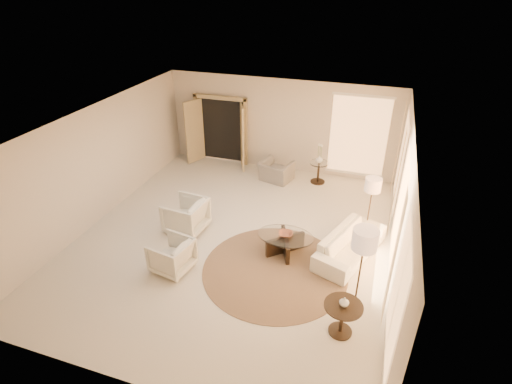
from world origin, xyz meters
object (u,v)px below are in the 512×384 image
(end_table, at_px, (342,314))
(floor_lamp_near, at_px, (373,187))
(end_vase, at_px, (344,302))
(sofa, at_px, (350,244))
(coffee_table, at_px, (285,242))
(side_vase, at_px, (319,159))
(side_table, at_px, (318,170))
(bowl, at_px, (286,234))
(accent_chair, at_px, (276,168))
(floor_lamp_far, at_px, (364,243))
(armchair_left, at_px, (186,214))
(armchair_right, at_px, (172,254))

(end_table, relative_size, floor_lamp_near, 0.44)
(end_vase, bearing_deg, end_table, 180.00)
(sofa, relative_size, coffee_table, 1.38)
(floor_lamp_near, relative_size, side_vase, 6.86)
(side_table, xyz_separation_m, bowl, (-0.08, -3.54, 0.10))
(accent_chair, relative_size, bowl, 2.92)
(floor_lamp_far, distance_m, side_vase, 5.14)
(armchair_left, xyz_separation_m, side_vase, (2.55, 3.43, 0.30))
(bowl, height_order, end_vase, end_vase)
(side_table, height_order, side_vase, side_vase)
(accent_chair, xyz_separation_m, end_table, (2.61, -5.15, 0.03))
(end_vase, bearing_deg, floor_lamp_far, 73.56)
(coffee_table, xyz_separation_m, side_vase, (0.08, 3.54, 0.46))
(end_table, relative_size, side_vase, 3.01)
(bowl, bearing_deg, side_vase, 88.72)
(sofa, relative_size, accent_chair, 2.26)
(floor_lamp_near, height_order, floor_lamp_far, floor_lamp_far)
(floor_lamp_far, bearing_deg, side_table, 107.96)
(side_table, height_order, floor_lamp_far, floor_lamp_far)
(sofa, distance_m, floor_lamp_near, 1.37)
(accent_chair, xyz_separation_m, floor_lamp_far, (2.78, -4.58, 1.14))
(sofa, height_order, armchair_left, armchair_left)
(floor_lamp_far, bearing_deg, end_table, -106.44)
(armchair_right, height_order, end_vase, end_vase)
(armchair_left, relative_size, coffee_table, 0.61)
(sofa, height_order, end_table, end_table)
(coffee_table, relative_size, floor_lamp_near, 0.98)
(side_table, xyz_separation_m, floor_lamp_near, (1.57, -2.30, 0.89))
(bowl, bearing_deg, armchair_left, 177.45)
(side_vase, bearing_deg, floor_lamp_far, -72.04)
(accent_chair, distance_m, side_vase, 1.29)
(end_table, relative_size, floor_lamp_far, 0.37)
(armchair_right, bearing_deg, floor_lamp_far, 100.00)
(side_table, bearing_deg, sofa, -68.06)
(floor_lamp_near, relative_size, floor_lamp_far, 0.83)
(side_table, bearing_deg, accent_chair, -168.11)
(side_table, height_order, end_vase, end_vase)
(side_table, relative_size, side_vase, 2.93)
(sofa, bearing_deg, bowl, 123.51)
(armchair_right, relative_size, bowl, 2.52)
(coffee_table, xyz_separation_m, floor_lamp_near, (1.65, 1.24, 1.00))
(sofa, height_order, end_vase, end_vase)
(coffee_table, distance_m, end_vase, 2.42)
(coffee_table, bearing_deg, armchair_right, -148.49)
(side_table, bearing_deg, armchair_left, -126.58)
(sofa, height_order, armchair_right, armchair_right)
(accent_chair, bearing_deg, end_table, 131.07)
(floor_lamp_near, bearing_deg, end_vase, -93.14)
(armchair_left, xyz_separation_m, end_vase, (3.94, -1.98, 0.26))
(floor_lamp_far, height_order, bowl, floor_lamp_far)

